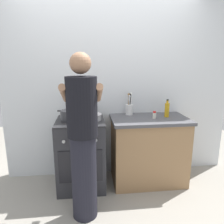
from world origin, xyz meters
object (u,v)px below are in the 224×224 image
at_px(mixing_bowl, 91,116).
at_px(oil_bottle, 167,110).
at_px(pot, 68,115).
at_px(utensil_crock, 129,108).
at_px(stove_range, 81,153).
at_px(spice_bottle, 154,115).
at_px(person, 83,140).

xyz_separation_m(mixing_bowl, oil_bottle, (1.00, 0.02, 0.06)).
xyz_separation_m(pot, utensil_crock, (0.81, 0.22, 0.03)).
xyz_separation_m(stove_range, spice_bottle, (0.95, -0.03, 0.50)).
distance_m(stove_range, spice_bottle, 1.07).
bearing_deg(stove_range, person, -85.72).
height_order(spice_bottle, oil_bottle, oil_bottle).
bearing_deg(spice_bottle, mixing_bowl, 177.66).
bearing_deg(utensil_crock, spice_bottle, -40.18).
bearing_deg(oil_bottle, stove_range, -178.60).
bearing_deg(person, mixing_bowl, 80.72).
relative_size(stove_range, utensil_crock, 2.92).
bearing_deg(mixing_bowl, stove_range, -178.75).
height_order(mixing_bowl, oil_bottle, oil_bottle).
bearing_deg(oil_bottle, spice_bottle, -162.90).
height_order(stove_range, person, person).
bearing_deg(pot, oil_bottle, 1.87).
bearing_deg(utensil_crock, person, -128.16).
height_order(utensil_crock, person, person).
relative_size(pot, person, 0.15).
height_order(stove_range, oil_bottle, oil_bottle).
xyz_separation_m(mixing_bowl, person, (-0.10, -0.59, -0.08)).
height_order(pot, oil_bottle, oil_bottle).
height_order(mixing_bowl, utensil_crock, utensil_crock).
xyz_separation_m(pot, person, (0.18, -0.57, -0.11)).
relative_size(spice_bottle, person, 0.06).
distance_m(stove_range, oil_bottle, 1.26).
distance_m(utensil_crock, spice_bottle, 0.37).
relative_size(stove_range, spice_bottle, 9.51).
bearing_deg(mixing_bowl, pot, -176.51).
height_order(stove_range, utensil_crock, utensil_crock).
bearing_deg(pot, stove_range, 5.71).
height_order(spice_bottle, person, person).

